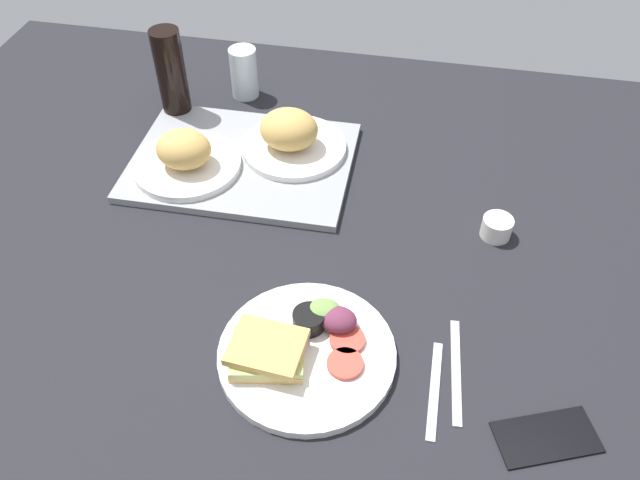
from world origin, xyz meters
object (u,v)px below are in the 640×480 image
object	(u,v)px
serving_tray	(242,162)
soda_bottle	(171,74)
plate_with_salad	(303,348)
bread_plate_near	(185,156)
bread_plate_far	(291,136)
drinking_glass	(244,73)
cell_phone	(547,436)
espresso_cup	(497,227)
knife	(456,370)
fork	(435,389)

from	to	relation	value
serving_tray	soda_bottle	world-z (taller)	soda_bottle
plate_with_salad	soda_bottle	world-z (taller)	soda_bottle
plate_with_salad	soda_bottle	distance (cm)	72.46
bread_plate_near	bread_plate_far	bearing A→B (deg)	27.29
plate_with_salad	drinking_glass	bearing A→B (deg)	112.80
soda_bottle	cell_phone	distance (cm)	102.88
bread_plate_near	serving_tray	bearing A→B (deg)	28.28
soda_bottle	bread_plate_near	bearing A→B (deg)	-64.69
plate_with_salad	espresso_cup	size ratio (longest dim) A/B	4.96
soda_bottle	espresso_cup	world-z (taller)	soda_bottle
bread_plate_far	espresso_cup	xyz separation A→B (cm)	(42.34, -15.52, -3.20)
bread_plate_far	cell_phone	world-z (taller)	bread_plate_far
plate_with_salad	bread_plate_near	bearing A→B (deg)	130.30
bread_plate_near	espresso_cup	world-z (taller)	bread_plate_near
plate_with_salad	knife	world-z (taller)	plate_with_salad
serving_tray	espresso_cup	size ratio (longest dim) A/B	8.04
soda_bottle	knife	size ratio (longest dim) A/B	1.08
bread_plate_far	fork	distance (cm)	61.10
plate_with_salad	fork	world-z (taller)	plate_with_salad
bread_plate_near	drinking_glass	size ratio (longest dim) A/B	1.85
serving_tray	bread_plate_near	bearing A→B (deg)	-151.72
soda_bottle	bread_plate_far	bearing A→B (deg)	-19.33
plate_with_salad	knife	bearing A→B (deg)	3.83
serving_tray	drinking_glass	size ratio (longest dim) A/B	3.82
bread_plate_far	serving_tray	bearing A→B (deg)	-153.77
espresso_cup	serving_tray	bearing A→B (deg)	168.17
bread_plate_far	espresso_cup	size ratio (longest dim) A/B	3.89
knife	fork	bearing A→B (deg)	139.13
plate_with_salad	fork	xyz separation A→B (cm)	(20.67, -2.42, -1.49)
bread_plate_far	soda_bottle	world-z (taller)	soda_bottle
knife	serving_tray	bearing A→B (deg)	43.72
bread_plate_far	drinking_glass	world-z (taller)	drinking_glass
soda_bottle	fork	xyz separation A→B (cm)	(62.66, -60.85, -10.01)
plate_with_salad	serving_tray	bearing A→B (deg)	117.34
serving_tray	soda_bottle	xyz separation A→B (cm)	(-19.45, 14.81, 9.46)
drinking_glass	soda_bottle	distance (cm)	17.36
serving_tray	drinking_glass	distance (cm)	26.88
soda_bottle	serving_tray	bearing A→B (deg)	-37.30
bread_plate_near	cell_phone	world-z (taller)	bread_plate_near
fork	bread_plate_far	bearing A→B (deg)	33.57
knife	cell_phone	world-z (taller)	cell_phone
serving_tray	drinking_glass	world-z (taller)	drinking_glass
plate_with_salad	espresso_cup	xyz separation A→B (cm)	(29.27, 32.76, 0.26)
espresso_cup	cell_phone	distance (cm)	40.55
espresso_cup	fork	distance (cm)	36.26
bread_plate_near	soda_bottle	bearing A→B (deg)	115.31
cell_phone	espresso_cup	bearing A→B (deg)	78.80
espresso_cup	knife	distance (cm)	31.73
serving_tray	bread_plate_far	world-z (taller)	bread_plate_far
serving_tray	knife	world-z (taller)	serving_tray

